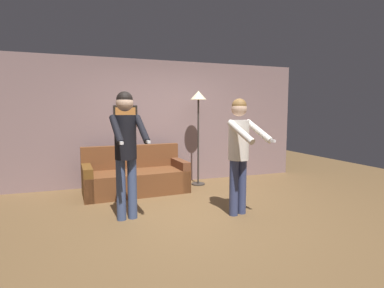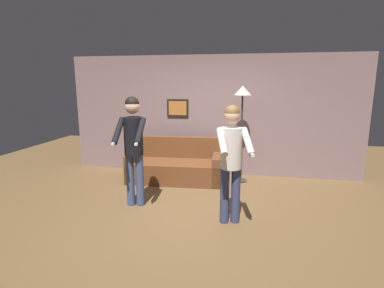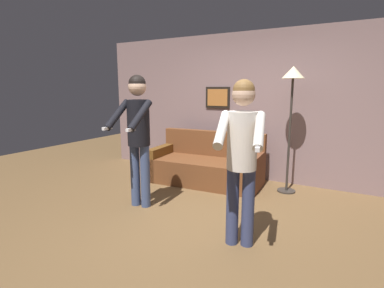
{
  "view_description": "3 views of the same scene",
  "coord_description": "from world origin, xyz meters",
  "px_view_note": "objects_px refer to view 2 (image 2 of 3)",
  "views": [
    {
      "loc": [
        -1.48,
        -4.13,
        1.52
      ],
      "look_at": [
        -0.07,
        -0.09,
        1.06
      ],
      "focal_mm": 28.0,
      "sensor_mm": 36.0,
      "label": 1
    },
    {
      "loc": [
        0.81,
        -4.38,
        2.01
      ],
      "look_at": [
        0.02,
        -0.22,
        1.14
      ],
      "focal_mm": 28.0,
      "sensor_mm": 36.0,
      "label": 2
    },
    {
      "loc": [
        1.57,
        -3.07,
        1.62
      ],
      "look_at": [
        -0.14,
        0.02,
        0.97
      ],
      "focal_mm": 28.0,
      "sensor_mm": 36.0,
      "label": 3
    }
  ],
  "objects_px": {
    "person_standing_left": "(133,141)",
    "torchiere_lamp": "(242,102)",
    "person_standing_right": "(231,154)",
    "couch": "(175,167)"
  },
  "relations": [
    {
      "from": "couch",
      "to": "person_standing_right",
      "type": "relative_size",
      "value": 1.14
    },
    {
      "from": "person_standing_left",
      "to": "person_standing_right",
      "type": "relative_size",
      "value": 1.05
    },
    {
      "from": "person_standing_left",
      "to": "person_standing_right",
      "type": "distance_m",
      "value": 1.62
    },
    {
      "from": "person_standing_left",
      "to": "torchiere_lamp",
      "type": "bearing_deg",
      "value": 43.93
    },
    {
      "from": "torchiere_lamp",
      "to": "person_standing_right",
      "type": "height_order",
      "value": "torchiere_lamp"
    },
    {
      "from": "couch",
      "to": "person_standing_left",
      "type": "xyz_separation_m",
      "value": [
        -0.33,
        -1.42,
        0.83
      ]
    },
    {
      "from": "torchiere_lamp",
      "to": "person_standing_left",
      "type": "bearing_deg",
      "value": -136.07
    },
    {
      "from": "person_standing_left",
      "to": "person_standing_right",
      "type": "bearing_deg",
      "value": -11.98
    },
    {
      "from": "torchiere_lamp",
      "to": "person_standing_right",
      "type": "xyz_separation_m",
      "value": [
        -0.08,
        -1.94,
        -0.59
      ]
    },
    {
      "from": "torchiere_lamp",
      "to": "person_standing_right",
      "type": "distance_m",
      "value": 2.03
    }
  ]
}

